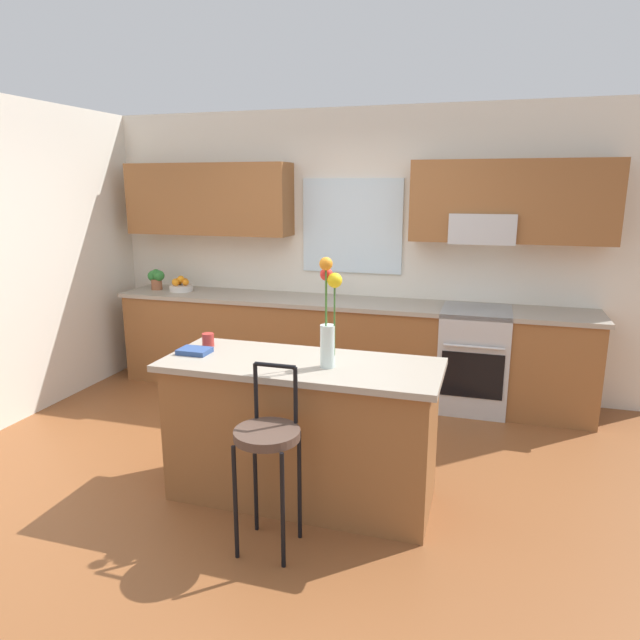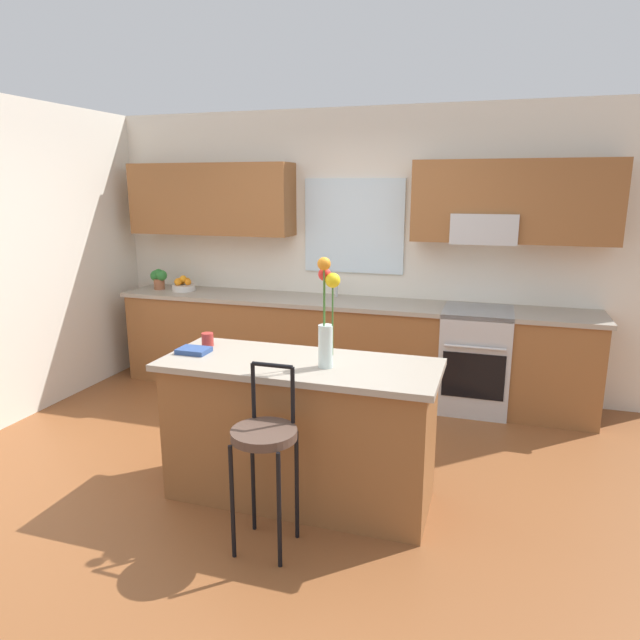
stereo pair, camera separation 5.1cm
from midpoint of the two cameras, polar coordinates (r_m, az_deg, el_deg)
name	(u,v)px [view 1 (the left image)]	position (r m, az deg, el deg)	size (l,w,h in m)	color
ground_plane	(282,474)	(4.16, -4.21, -15.16)	(14.00, 14.00, 0.00)	brown
wall_left	(3,264)	(5.41, -29.52, 4.93)	(0.12, 4.60, 2.70)	silver
back_wall_assembly	(354,236)	(5.56, 3.19, 8.45)	(5.60, 0.50, 2.70)	silver
counter_run	(343,347)	(5.48, 2.08, -2.70)	(4.56, 0.64, 0.92)	brown
sink_faucet	(334,283)	(5.52, 1.20, 3.75)	(0.02, 0.13, 0.23)	#B7BABC
oven_range	(474,359)	(5.30, 14.94, -3.81)	(0.60, 0.64, 0.92)	#B7BABC
kitchen_island	(301,430)	(3.68, -2.30, -11.01)	(1.73, 0.70, 0.92)	brown
bar_stool_near	(268,442)	(3.14, -5.77, -12.15)	(0.36, 0.36, 1.04)	black
flower_vase	(329,316)	(3.33, 0.42, 0.44)	(0.14, 0.13, 0.67)	silver
mug_ceramic	(208,340)	(3.91, -11.57, -1.97)	(0.08, 0.08, 0.09)	#A52D28
cookbook	(195,351)	(3.78, -12.89, -3.05)	(0.20, 0.15, 0.03)	navy
fruit_bowl_oranges	(181,286)	(6.04, -14.05, 3.37)	(0.24, 0.24, 0.16)	silver
potted_plant_small	(156,278)	(6.18, -16.39, 4.10)	(0.20, 0.14, 0.22)	#9E5B3D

